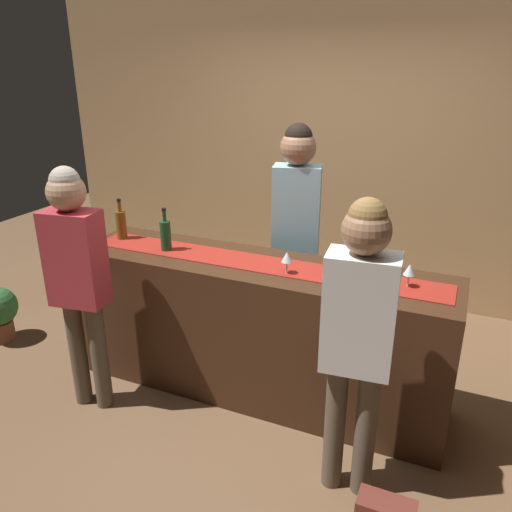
{
  "coord_description": "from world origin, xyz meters",
  "views": [
    {
      "loc": [
        1.2,
        -2.77,
        2.19
      ],
      "look_at": [
        -0.01,
        0.0,
        1.02
      ],
      "focal_mm": 35.37,
      "sensor_mm": 36.0,
      "label": 1
    }
  ],
  "objects_px": {
    "wine_bottle_green": "(166,235)",
    "wine_glass_near_customer": "(287,258)",
    "customer_browsing": "(77,268)",
    "bartender": "(296,217)",
    "customer_sipping": "(359,325)",
    "wine_bottle_amber": "(121,224)",
    "potted_plant_tall": "(74,260)",
    "wine_glass_mid_counter": "(409,270)"
  },
  "relations": [
    {
      "from": "wine_bottle_green",
      "to": "wine_glass_near_customer",
      "type": "xyz_separation_m",
      "value": [
        0.9,
        -0.05,
        -0.01
      ]
    },
    {
      "from": "customer_browsing",
      "to": "bartender",
      "type": "bearing_deg",
      "value": 40.27
    },
    {
      "from": "customer_sipping",
      "to": "wine_glass_near_customer",
      "type": "bearing_deg",
      "value": 131.35
    },
    {
      "from": "wine_bottle_amber",
      "to": "wine_bottle_green",
      "type": "bearing_deg",
      "value": -9.77
    },
    {
      "from": "wine_glass_near_customer",
      "to": "customer_browsing",
      "type": "distance_m",
      "value": 1.3
    },
    {
      "from": "bartender",
      "to": "customer_browsing",
      "type": "xyz_separation_m",
      "value": [
        -1.02,
        -1.16,
        -0.13
      ]
    },
    {
      "from": "wine_bottle_amber",
      "to": "bartender",
      "type": "xyz_separation_m",
      "value": [
        1.15,
        0.54,
        0.05
      ]
    },
    {
      "from": "bartender",
      "to": "potted_plant_tall",
      "type": "height_order",
      "value": "bartender"
    },
    {
      "from": "wine_glass_near_customer",
      "to": "bartender",
      "type": "relative_size",
      "value": 0.08
    },
    {
      "from": "wine_bottle_amber",
      "to": "customer_sipping",
      "type": "xyz_separation_m",
      "value": [
        1.89,
        -0.65,
        -0.08
      ]
    },
    {
      "from": "bartender",
      "to": "potted_plant_tall",
      "type": "xyz_separation_m",
      "value": [
        -2.16,
        -0.04,
        -0.66
      ]
    },
    {
      "from": "wine_glass_near_customer",
      "to": "customer_sipping",
      "type": "xyz_separation_m",
      "value": [
        0.56,
        -0.53,
        -0.07
      ]
    },
    {
      "from": "wine_glass_mid_counter",
      "to": "customer_browsing",
      "type": "height_order",
      "value": "customer_browsing"
    },
    {
      "from": "wine_bottle_amber",
      "to": "wine_glass_near_customer",
      "type": "xyz_separation_m",
      "value": [
        1.33,
        -0.13,
        -0.01
      ]
    },
    {
      "from": "bartender",
      "to": "customer_browsing",
      "type": "height_order",
      "value": "bartender"
    },
    {
      "from": "wine_bottle_amber",
      "to": "wine_glass_mid_counter",
      "type": "relative_size",
      "value": 2.1
    },
    {
      "from": "wine_glass_near_customer",
      "to": "bartender",
      "type": "height_order",
      "value": "bartender"
    },
    {
      "from": "bartender",
      "to": "customer_browsing",
      "type": "relative_size",
      "value": 1.1
    },
    {
      "from": "wine_glass_near_customer",
      "to": "customer_sipping",
      "type": "height_order",
      "value": "customer_sipping"
    },
    {
      "from": "wine_bottle_green",
      "to": "wine_glass_near_customer",
      "type": "height_order",
      "value": "wine_bottle_green"
    },
    {
      "from": "bartender",
      "to": "potted_plant_tall",
      "type": "relative_size",
      "value": 2.25
    },
    {
      "from": "wine_bottle_amber",
      "to": "bartender",
      "type": "distance_m",
      "value": 1.27
    },
    {
      "from": "wine_glass_mid_counter",
      "to": "customer_browsing",
      "type": "bearing_deg",
      "value": -162.67
    },
    {
      "from": "wine_bottle_amber",
      "to": "wine_glass_mid_counter",
      "type": "height_order",
      "value": "wine_bottle_amber"
    },
    {
      "from": "wine_bottle_green",
      "to": "wine_glass_near_customer",
      "type": "relative_size",
      "value": 2.1
    },
    {
      "from": "customer_sipping",
      "to": "customer_browsing",
      "type": "height_order",
      "value": "customer_sipping"
    },
    {
      "from": "wine_glass_near_customer",
      "to": "wine_glass_mid_counter",
      "type": "bearing_deg",
      "value": 7.46
    },
    {
      "from": "wine_bottle_amber",
      "to": "wine_glass_mid_counter",
      "type": "bearing_deg",
      "value": -0.91
    },
    {
      "from": "wine_glass_near_customer",
      "to": "wine_glass_mid_counter",
      "type": "xyz_separation_m",
      "value": [
        0.71,
        0.09,
        0.0
      ]
    },
    {
      "from": "wine_glass_mid_counter",
      "to": "potted_plant_tall",
      "type": "height_order",
      "value": "wine_glass_mid_counter"
    },
    {
      "from": "wine_bottle_green",
      "to": "bartender",
      "type": "relative_size",
      "value": 0.17
    },
    {
      "from": "wine_bottle_amber",
      "to": "potted_plant_tall",
      "type": "xyz_separation_m",
      "value": [
        -1.0,
        0.5,
        -0.62
      ]
    },
    {
      "from": "customer_sipping",
      "to": "customer_browsing",
      "type": "xyz_separation_m",
      "value": [
        -1.76,
        0.03,
        -0.0
      ]
    },
    {
      "from": "wine_bottle_green",
      "to": "wine_glass_near_customer",
      "type": "distance_m",
      "value": 0.9
    },
    {
      "from": "wine_glass_mid_counter",
      "to": "wine_bottle_green",
      "type": "bearing_deg",
      "value": -178.53
    },
    {
      "from": "wine_bottle_green",
      "to": "potted_plant_tall",
      "type": "relative_size",
      "value": 0.38
    },
    {
      "from": "customer_browsing",
      "to": "wine_bottle_green",
      "type": "bearing_deg",
      "value": 53.61
    },
    {
      "from": "customer_browsing",
      "to": "potted_plant_tall",
      "type": "distance_m",
      "value": 1.69
    },
    {
      "from": "wine_bottle_green",
      "to": "customer_browsing",
      "type": "bearing_deg",
      "value": -117.82
    },
    {
      "from": "wine_bottle_green",
      "to": "customer_sipping",
      "type": "height_order",
      "value": "customer_sipping"
    },
    {
      "from": "wine_bottle_green",
      "to": "wine_glass_mid_counter",
      "type": "distance_m",
      "value": 1.61
    },
    {
      "from": "wine_glass_mid_counter",
      "to": "bartender",
      "type": "height_order",
      "value": "bartender"
    }
  ]
}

